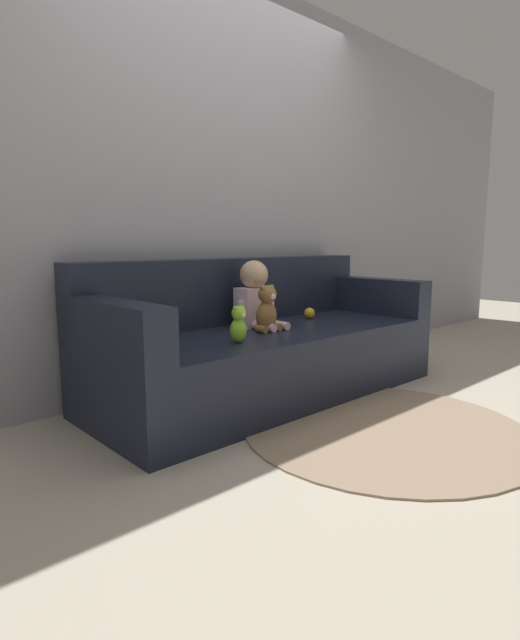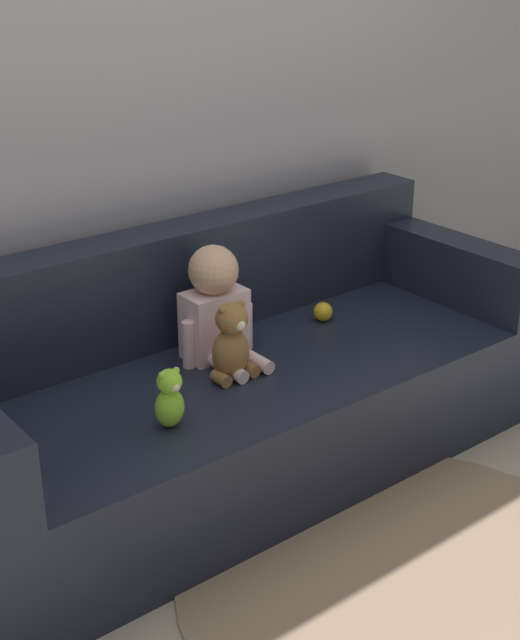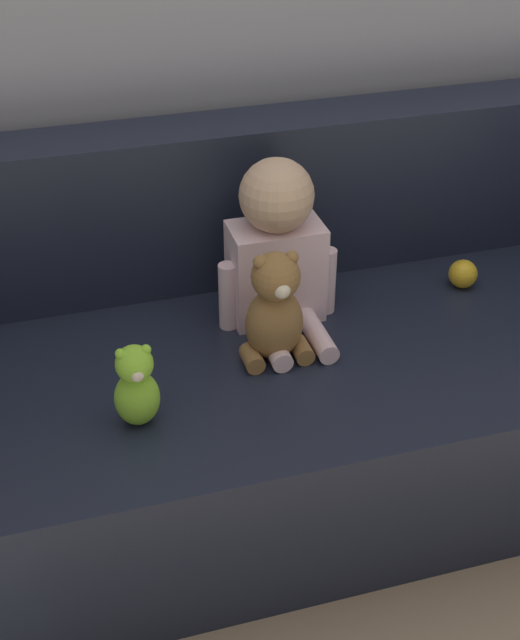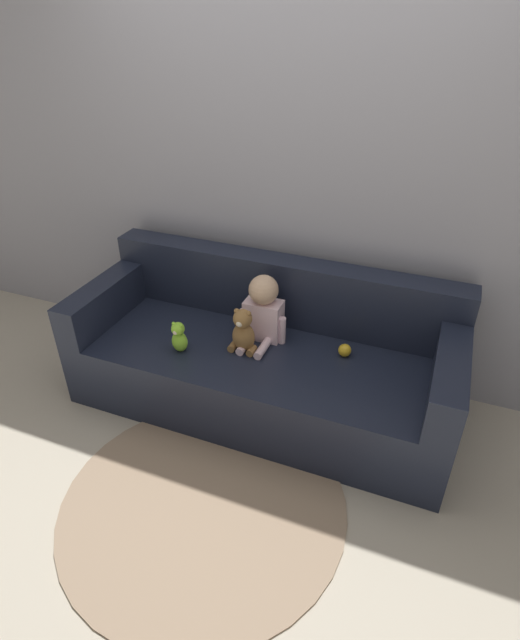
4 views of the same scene
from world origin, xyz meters
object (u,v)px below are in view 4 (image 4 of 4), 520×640
(teddy_bear_brown, at_px, (243,332))
(person_baby, at_px, (263,310))
(toy_ball, at_px, (345,350))
(couch, at_px, (264,358))
(plush_toy_side, at_px, (179,337))

(teddy_bear_brown, bearing_deg, person_baby, 71.14)
(teddy_bear_brown, relative_size, toy_ball, 3.70)
(person_baby, relative_size, toy_ball, 5.51)
(person_baby, relative_size, teddy_bear_brown, 1.49)
(person_baby, height_order, toy_ball, person_baby)
(couch, distance_m, toy_ball, 0.49)
(couch, height_order, plush_toy_side, couch)
(couch, distance_m, teddy_bear_brown, 0.28)
(teddy_bear_brown, bearing_deg, plush_toy_side, -157.09)
(teddy_bear_brown, height_order, plush_toy_side, teddy_bear_brown)
(person_baby, distance_m, toy_ball, 0.51)
(person_baby, bearing_deg, teddy_bear_brown, -108.86)
(plush_toy_side, bearing_deg, toy_ball, 18.85)
(person_baby, bearing_deg, plush_toy_side, -142.05)
(person_baby, bearing_deg, toy_ball, -0.16)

